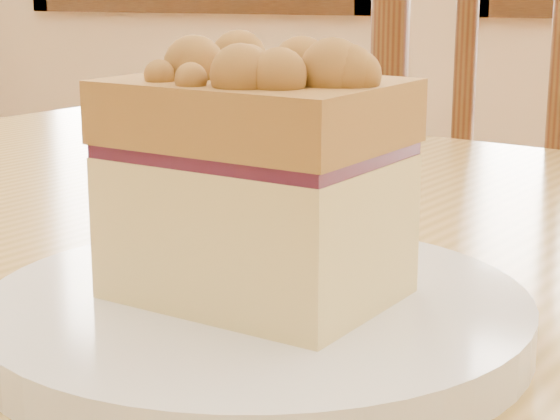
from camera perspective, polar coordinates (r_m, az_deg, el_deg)
name	(u,v)px	position (r m, az deg, el deg)	size (l,w,h in m)	color
plate	(257,317)	(0.42, -1.37, -6.34)	(0.23, 0.23, 0.02)	white
cake_slice	(247,171)	(0.40, -1.96, 2.31)	(0.14, 0.11, 0.11)	#F8CE8C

